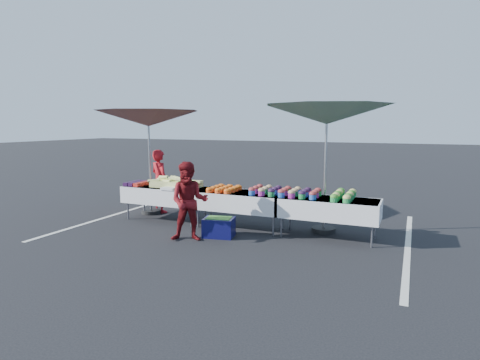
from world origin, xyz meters
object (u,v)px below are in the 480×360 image
at_px(table_left, 166,194).
at_px(customer, 189,202).
at_px(umbrella_left, 148,119).
at_px(umbrella_right, 327,115).
at_px(table_center, 240,200).
at_px(table_right, 328,207).
at_px(storage_bin, 219,227).
at_px(vendor, 160,181).

relative_size(table_left, customer, 1.28).
xyz_separation_m(umbrella_left, umbrella_right, (4.14, 0.00, 0.05)).
bearing_deg(table_left, table_center, 0.00).
height_order(table_left, table_right, same).
xyz_separation_m(customer, storage_bin, (0.38, 0.44, -0.54)).
xyz_separation_m(vendor, umbrella_right, (4.02, -0.21, 1.53)).
xyz_separation_m(customer, umbrella_left, (-2.00, 1.58, 1.51)).
bearing_deg(table_center, umbrella_right, 13.72).
xyz_separation_m(table_right, customer, (-2.30, -1.18, 0.14)).
height_order(table_right, customer, customer).
height_order(vendor, umbrella_left, umbrella_left).
xyz_separation_m(vendor, customer, (1.88, -1.79, -0.03)).
bearing_deg(table_center, vendor, 165.58).
bearing_deg(umbrella_right, storage_bin, -146.91).
distance_m(vendor, storage_bin, 2.70).
bearing_deg(umbrella_left, customer, -38.23).
relative_size(table_right, customer, 1.28).
bearing_deg(table_left, storage_bin, -23.76).
bearing_deg(table_center, storage_bin, -98.75).
distance_m(table_left, umbrella_right, 3.86).
height_order(table_center, table_right, same).
distance_m(umbrella_right, storage_bin, 2.96).
bearing_deg(table_right, umbrella_left, 174.69).
distance_m(table_right, vendor, 4.23).
relative_size(customer, storage_bin, 2.28).
height_order(table_right, storage_bin, table_right).
bearing_deg(vendor, table_right, -164.53).
bearing_deg(table_right, table_left, 180.00).
bearing_deg(customer, table_right, 3.63).
bearing_deg(table_left, customer, -42.11).
height_order(table_left, vendor, vendor).
bearing_deg(table_center, umbrella_left, 170.91).
distance_m(table_right, storage_bin, 2.09).
relative_size(table_left, umbrella_right, 0.72).
distance_m(umbrella_left, umbrella_right, 4.14).
bearing_deg(vendor, table_center, -170.62).
distance_m(table_left, table_right, 3.60).
height_order(table_left, storage_bin, table_left).
distance_m(umbrella_left, storage_bin, 3.34).
xyz_separation_m(table_right, umbrella_left, (-4.30, 0.40, 1.65)).
bearing_deg(vendor, customer, 160.25).
bearing_deg(customer, table_left, 114.33).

